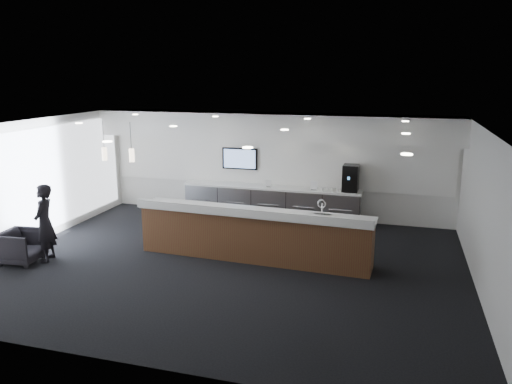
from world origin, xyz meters
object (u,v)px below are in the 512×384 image
(service_counter, at_px, (253,234))
(coffee_machine, at_px, (351,178))
(armchair, at_px, (21,247))
(lounge_guest, at_px, (45,223))

(service_counter, distance_m, coffee_machine, 3.73)
(service_counter, xyz_separation_m, armchair, (-4.81, -1.63, -0.21))
(service_counter, bearing_deg, coffee_machine, 63.34)
(armchair, bearing_deg, lounge_guest, -63.99)
(service_counter, bearing_deg, lounge_guest, -160.11)
(service_counter, xyz_separation_m, coffee_machine, (1.79, 3.19, 0.73))
(lounge_guest, bearing_deg, coffee_machine, 109.69)
(service_counter, relative_size, coffee_machine, 7.40)
(armchair, height_order, lounge_guest, lounge_guest)
(service_counter, height_order, coffee_machine, coffee_machine)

